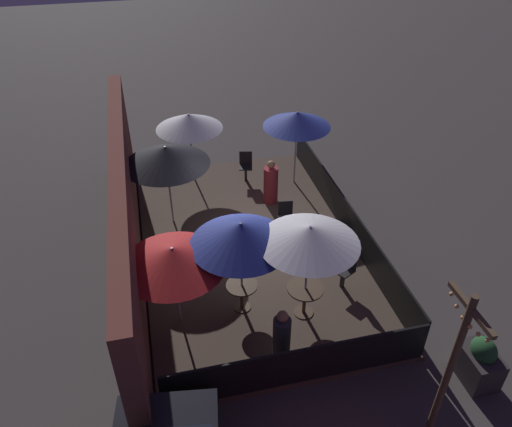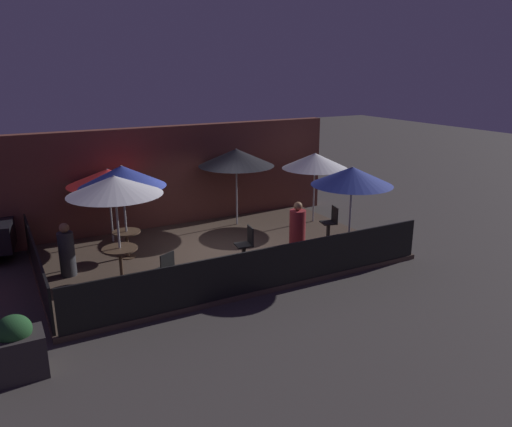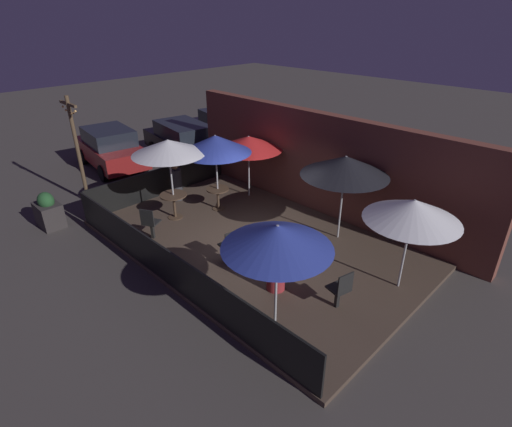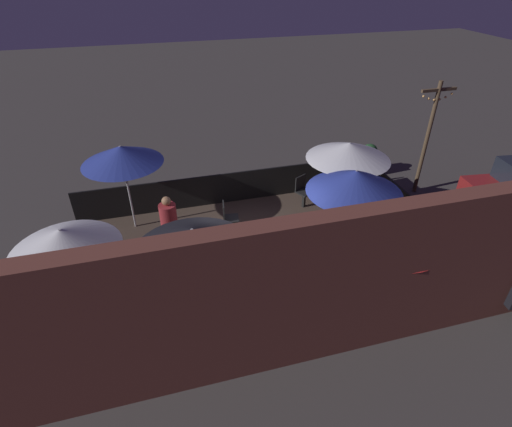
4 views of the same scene
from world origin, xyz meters
name	(u,v)px [view 4 (image 4 of 4)]	position (x,y,z in m)	size (l,w,h in m)	color
ground_plane	(252,260)	(0.00, 0.00, 0.00)	(60.00, 60.00, 0.00)	#423D3A
patio_deck	(252,258)	(0.00, 0.00, 0.06)	(8.87, 5.48, 0.12)	#47382D
building_wall	(296,297)	(0.00, 2.97, 1.57)	(10.47, 0.36, 3.14)	brown
fence_front	(228,188)	(0.00, -2.69, 0.59)	(8.67, 0.05, 0.95)	black
fence_side_left	(410,214)	(-4.39, 0.00, 0.59)	(0.05, 5.28, 0.95)	black
patio_umbrella_0	(349,151)	(-2.67, -0.66, 2.34)	(2.09, 2.09, 2.44)	#B2B2B7
patio_umbrella_1	(355,181)	(-2.19, 0.65, 2.25)	(2.14, 2.14, 2.39)	#B2B2B7
patio_umbrella_2	(193,241)	(1.53, 1.84, 2.22)	(2.30, 2.30, 2.36)	#B2B2B7
patio_umbrella_3	(121,155)	(2.75, -2.09, 2.27)	(2.01, 2.01, 2.38)	#B2B2B7
patio_umbrella_4	(390,227)	(-2.25, 2.06, 1.97)	(2.21, 2.21, 2.07)	#B2B2B7
patio_umbrella_5	(63,240)	(3.79, 0.97, 2.06)	(2.03, 2.03, 2.18)	#B2B2B7
dining_table_0	(341,207)	(-2.67, -0.66, 0.72)	(0.80, 0.80, 0.76)	#4C3828
dining_table_1	(346,239)	(-2.19, 0.65, 0.66)	(0.71, 0.71, 0.70)	#4C3828
patio_chair_0	(303,190)	(-2.04, -1.88, 0.65)	(0.54, 0.54, 0.95)	black
patio_chair_1	(228,217)	(0.33, -1.10, 0.62)	(0.45, 0.45, 0.92)	black
patio_chair_2	(111,245)	(3.26, -0.65, 0.64)	(0.48, 0.48, 0.94)	black
patron_0	(392,218)	(-3.71, 0.16, 0.70)	(0.38, 0.38, 1.28)	#333338
patron_1	(169,223)	(1.85, -1.09, 0.73)	(0.56, 0.56, 1.37)	maroon
planter_box	(368,161)	(-5.04, -3.47, 0.48)	(0.87, 0.61, 1.08)	#332D2D
light_post	(428,133)	(-5.94, -1.94, 1.97)	(1.10, 0.12, 3.50)	brown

